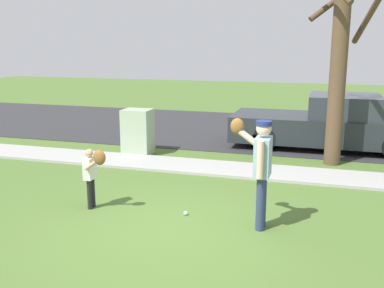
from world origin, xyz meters
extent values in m
plane|color=#4C6B2D|center=(0.00, 3.50, 0.00)|extent=(48.00, 48.00, 0.00)
cube|color=#A3A39E|center=(0.00, 3.60, 0.03)|extent=(36.00, 1.20, 0.06)
cube|color=#2D2D30|center=(0.00, 8.60, 0.01)|extent=(36.00, 6.80, 0.02)
cylinder|color=navy|center=(1.39, 0.44, 0.43)|extent=(0.14, 0.14, 0.85)
cylinder|color=navy|center=(1.39, 0.61, 0.43)|extent=(0.14, 0.14, 0.85)
cube|color=#8CADC6|center=(1.39, 0.53, 1.16)|extent=(0.23, 0.41, 0.61)
sphere|color=beige|center=(1.39, 0.53, 1.59)|extent=(0.23, 0.23, 0.23)
cylinder|color=navy|center=(1.39, 0.53, 1.68)|extent=(0.24, 0.24, 0.07)
cylinder|color=beige|center=(1.39, 0.27, 1.17)|extent=(0.10, 0.10, 0.57)
cylinder|color=beige|center=(1.14, 0.78, 1.37)|extent=(0.52, 0.10, 0.41)
ellipsoid|color=brown|center=(0.94, 0.78, 1.56)|extent=(0.22, 0.14, 0.26)
cylinder|color=black|center=(-1.59, 0.60, 0.27)|extent=(0.08, 0.08, 0.54)
cylinder|color=black|center=(-1.59, 0.49, 0.27)|extent=(0.08, 0.08, 0.54)
cube|color=silver|center=(-1.59, 0.55, 0.73)|extent=(0.15, 0.26, 0.38)
sphere|color=tan|center=(-1.59, 0.55, 1.00)|extent=(0.15, 0.15, 0.15)
cylinder|color=tan|center=(-1.59, 0.71, 0.74)|extent=(0.06, 0.06, 0.36)
cylinder|color=tan|center=(-1.43, 0.39, 0.86)|extent=(0.33, 0.06, 0.26)
ellipsoid|color=brown|center=(-1.31, 0.38, 0.98)|extent=(0.22, 0.14, 0.26)
sphere|color=white|center=(0.11, 0.69, 0.04)|extent=(0.07, 0.07, 0.07)
cube|color=#9EB293|center=(-2.41, 4.46, 0.59)|extent=(0.73, 0.59, 1.18)
cylinder|color=brown|center=(2.47, 4.87, 2.57)|extent=(0.38, 0.38, 5.15)
cylinder|color=brown|center=(3.01, 5.04, 3.34)|extent=(0.54, 1.37, 1.03)
cylinder|color=brown|center=(2.24, 5.26, 3.76)|extent=(1.05, 0.69, 0.86)
cube|color=#23282D|center=(2.34, 6.55, 0.55)|extent=(5.20, 1.95, 0.70)
cube|color=#2D333D|center=(2.73, 6.55, 1.20)|extent=(1.82, 1.79, 0.60)
cylinder|color=black|center=(0.73, 5.69, 0.34)|extent=(0.64, 0.22, 0.64)
cylinder|color=black|center=(0.73, 7.42, 0.34)|extent=(0.64, 0.22, 0.64)
camera|label=1|loc=(2.28, -6.13, 2.85)|focal=42.05mm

